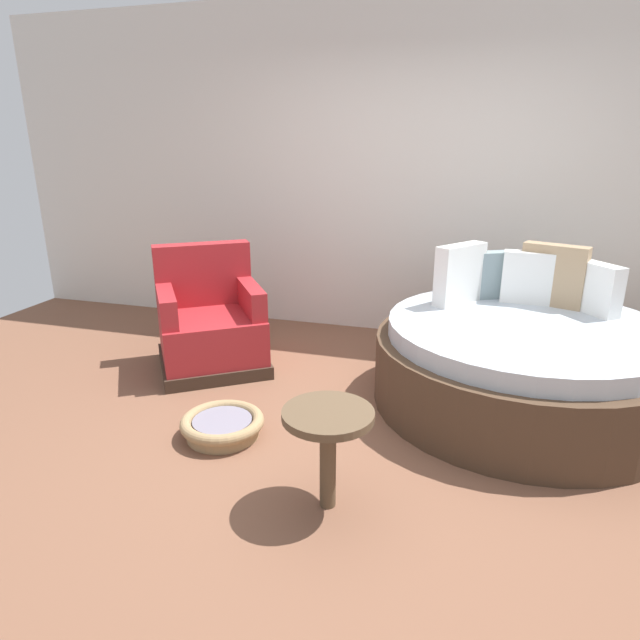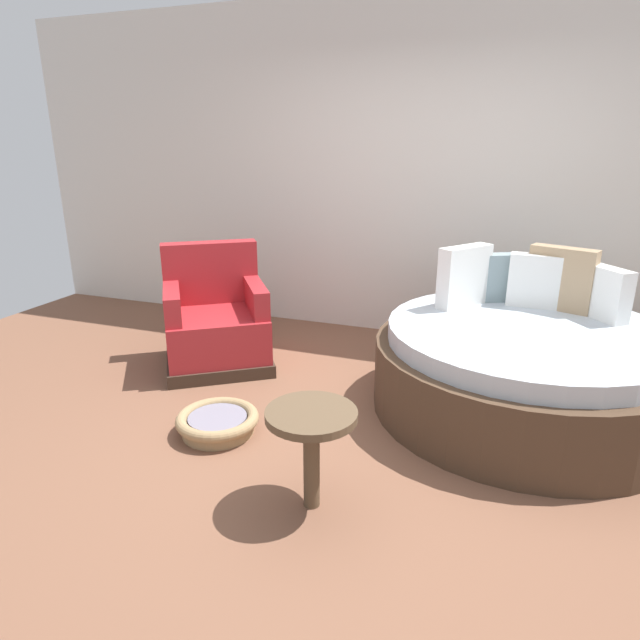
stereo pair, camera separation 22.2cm
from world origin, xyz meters
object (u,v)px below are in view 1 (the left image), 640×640
Objects in this scene: red_armchair at (210,326)px; side_table at (328,429)px; round_daybed at (522,361)px; pet_basket at (222,425)px.

red_armchair reaches higher than side_table.
round_daybed is 1.74m from side_table.
round_daybed is 3.78× the size of side_table.
red_armchair is 2.18× the size of pet_basket.
round_daybed is at bearing 56.63° from side_table.
round_daybed is 2.03m from pet_basket.
pet_basket is (-1.75, -0.99, -0.23)m from round_daybed.
round_daybed reaches higher than red_armchair.
red_armchair is 2.00m from side_table.
round_daybed is at bearing 29.56° from pet_basket.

